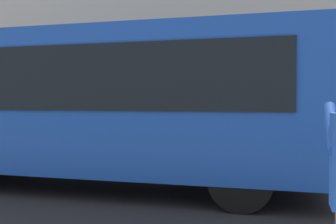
# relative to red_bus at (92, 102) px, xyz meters

# --- Properties ---
(ground_plane) EXTENTS (60.00, 60.00, 0.00)m
(ground_plane) POSITION_rel_red_bus_xyz_m (-4.12, -0.32, -1.68)
(ground_plane) COLOR #232326
(red_bus) EXTENTS (9.05, 2.54, 3.08)m
(red_bus) POSITION_rel_red_bus_xyz_m (0.00, 0.00, 0.00)
(red_bus) COLOR #1947AD
(red_bus) RESTS_ON ground_plane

